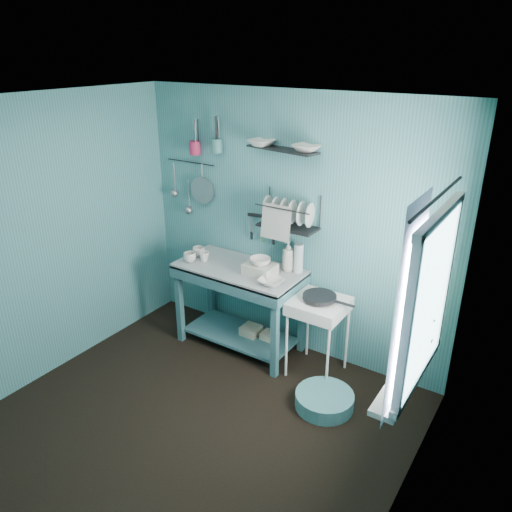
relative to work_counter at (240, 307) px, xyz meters
The scene contains 35 objects.
floor 1.31m from the work_counter, 73.05° to the right, with size 3.20×3.20×0.00m, color black.
ceiling 2.41m from the work_counter, 73.05° to the right, with size 3.20×3.20×0.00m, color silver.
wall_back 0.95m from the work_counter, 41.53° to the left, with size 3.20×3.20×0.00m, color teal.
wall_left 1.90m from the work_counter, 136.39° to the right, with size 3.00×3.00×0.00m, color teal.
wall_right 2.43m from the work_counter, 31.07° to the right, with size 3.00×3.00×0.00m, color teal.
work_counter is the anchor object (origin of this frame).
mug_left 0.70m from the work_counter, 161.57° to the right, with size 0.12×0.12×0.10m, color silver.
mug_mid 0.62m from the work_counter, behind, with size 0.10×0.10×0.09m, color silver.
mug_right 0.70m from the work_counter, behind, with size 0.12×0.12×0.10m, color silver.
wash_tub 0.55m from the work_counter, ahead, with size 0.28×0.22×0.10m, color #B8B5A8.
tub_bowl 0.62m from the work_counter, ahead, with size 0.20×0.20×0.06m, color silver.
soap_bottle 0.75m from the work_counter, 25.46° to the left, with size 0.12×0.12×0.30m, color #B8B5A8.
water_bottle 0.81m from the work_counter, 22.93° to the left, with size 0.09×0.09×0.28m, color #B2BFC6.
counter_bowl 0.66m from the work_counter, 18.43° to the right, with size 0.22×0.22×0.05m, color silver.
hotplate_stand 0.86m from the work_counter, ahead, with size 0.47×0.47×0.75m, color white.
frying_pan 0.93m from the work_counter, ahead, with size 0.30×0.30×0.04m, color black.
knife_strip 0.93m from the work_counter, 73.70° to the left, with size 0.32×0.02×0.03m, color black.
dish_rack 1.12m from the work_counter, 24.41° to the left, with size 0.55×0.24×0.32m, color black.
upper_shelf 1.61m from the work_counter, 34.16° to the left, with size 0.70×0.18×0.01m, color black.
shelf_bowl_left 1.66m from the work_counter, 63.98° to the left, with size 0.23×0.23×0.06m, color silver.
shelf_bowl_right 1.73m from the work_counter, 21.31° to the left, with size 0.24×0.24×0.06m, color silver.
utensil_cup_magenta 1.64m from the work_counter, 160.74° to the left, with size 0.11×0.11×0.13m, color #B62149.
utensil_cup_teal 1.59m from the work_counter, 150.06° to the left, with size 0.11×0.11×0.13m, color #387470.
colander 1.25m from the work_counter, 157.24° to the left, with size 0.28×0.28×0.03m, color gray.
ladle_outer 1.54m from the work_counter, 164.68° to the left, with size 0.01×0.01×0.30m, color gray.
ladle_inner 1.31m from the work_counter, 161.47° to the left, with size 0.01×0.01×0.30m, color gray.
hook_rail 1.55m from the work_counter, 159.99° to the left, with size 0.01×0.01×0.60m, color black.
window_glass 2.29m from the work_counter, 20.60° to the right, with size 1.10×1.10×0.00m, color white.
windowsill 2.03m from the work_counter, 21.46° to the right, with size 0.16×0.95×0.04m, color white.
curtain 2.37m from the work_counter, 28.74° to the right, with size 1.35×1.35×0.00m, color white.
curtain_rod 2.60m from the work_counter, 21.05° to the right, with size 0.02×0.02×1.05m, color black.
potted_plant 2.00m from the work_counter, 16.37° to the right, with size 0.25×0.25×0.45m, color #396729.
storage_tin_large 0.34m from the work_counter, 26.57° to the left, with size 0.18×0.18×0.22m, color tan.
storage_tin_small 0.46m from the work_counter, 14.93° to the left, with size 0.15×0.15×0.20m, color tan.
floor_basin 1.26m from the work_counter, 18.91° to the right, with size 0.50×0.50×0.13m, color teal.
Camera 1 is at (2.17, -2.38, 2.83)m, focal length 35.00 mm.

